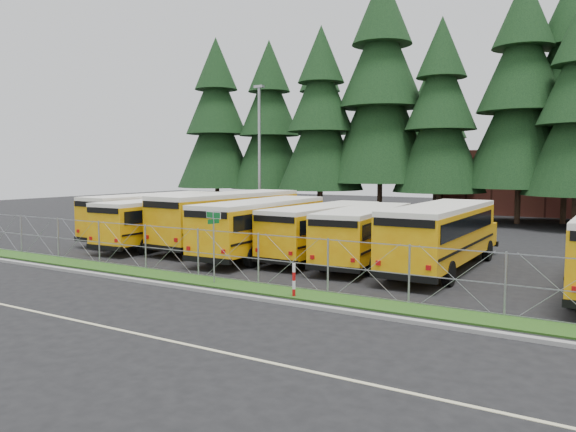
% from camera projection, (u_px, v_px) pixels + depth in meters
% --- Properties ---
extents(ground, '(120.00, 120.00, 0.00)m').
position_uv_depth(ground, '(294.00, 283.00, 21.97)').
color(ground, black).
rests_on(ground, ground).
extents(curb, '(50.00, 0.25, 0.12)m').
position_uv_depth(curb, '(248.00, 297.00, 19.32)').
color(curb, gray).
rests_on(curb, ground).
extents(grass_verge, '(50.00, 1.40, 0.06)m').
position_uv_depth(grass_verge, '(270.00, 290.00, 20.52)').
color(grass_verge, '#1D4313').
rests_on(grass_verge, ground).
extents(road_lane_line, '(50.00, 0.12, 0.01)m').
position_uv_depth(road_lane_line, '(143.00, 335.00, 15.16)').
color(road_lane_line, beige).
rests_on(road_lane_line, ground).
extents(chainlink_fence, '(44.00, 0.10, 2.00)m').
position_uv_depth(chainlink_fence, '(280.00, 261.00, 21.02)').
color(chainlink_fence, '#96989E').
rests_on(chainlink_fence, ground).
extents(brick_building, '(22.00, 10.00, 6.00)m').
position_uv_depth(brick_building, '(566.00, 182.00, 52.64)').
color(brick_building, brown).
rests_on(brick_building, ground).
extents(bus_0, '(2.91, 10.92, 2.84)m').
position_uv_depth(bus_0, '(157.00, 217.00, 34.48)').
color(bus_0, orange).
rests_on(bus_0, ground).
extents(bus_1, '(2.82, 10.36, 2.69)m').
position_uv_depth(bus_1, '(167.00, 222.00, 31.85)').
color(bus_1, orange).
rests_on(bus_1, ground).
extents(bus_2, '(3.40, 11.81, 3.06)m').
position_uv_depth(bus_2, '(233.00, 220.00, 31.53)').
color(bus_2, orange).
rests_on(bus_2, ground).
extents(bus_3, '(3.05, 10.94, 2.84)m').
position_uv_depth(bus_3, '(266.00, 228.00, 28.31)').
color(bus_3, orange).
rests_on(bus_3, ground).
extents(bus_4, '(2.62, 10.07, 2.62)m').
position_uv_depth(bus_4, '(326.00, 231.00, 27.78)').
color(bus_4, orange).
rests_on(bus_4, ground).
extents(bus_5, '(3.40, 10.20, 2.62)m').
position_uv_depth(bus_5, '(367.00, 235.00, 26.29)').
color(bus_5, orange).
rests_on(bus_5, ground).
extents(bus_6, '(2.61, 11.00, 2.88)m').
position_uv_depth(bus_6, '(443.00, 237.00, 24.46)').
color(bus_6, orange).
rests_on(bus_6, ground).
extents(street_sign, '(0.83, 0.54, 2.81)m').
position_uv_depth(street_sign, '(214.00, 232.00, 21.51)').
color(street_sign, '#96989E').
rests_on(street_sign, ground).
extents(striped_bollard, '(0.11, 0.11, 1.20)m').
position_uv_depth(striped_bollard, '(294.00, 281.00, 19.42)').
color(striped_bollard, '#B20C0C').
rests_on(striped_bollard, ground).
extents(light_standard, '(0.70, 0.35, 10.14)m').
position_uv_depth(light_standard, '(259.00, 152.00, 39.45)').
color(light_standard, '#96989E').
rests_on(light_standard, ground).
extents(conifer_0, '(7.59, 7.59, 16.78)m').
position_uv_depth(conifer_0, '(217.00, 126.00, 54.17)').
color(conifer_0, black).
rests_on(conifer_0, ground).
extents(conifer_1, '(7.36, 7.36, 16.29)m').
position_uv_depth(conifer_1, '(269.00, 128.00, 53.01)').
color(conifer_1, black).
rests_on(conifer_1, ground).
extents(conifer_2, '(7.52, 7.52, 16.62)m').
position_uv_depth(conifer_2, '(321.00, 122.00, 48.88)').
color(conifer_2, black).
rests_on(conifer_2, ground).
extents(conifer_3, '(9.51, 9.51, 21.03)m').
position_uv_depth(conifer_3, '(381.00, 96.00, 48.10)').
color(conifer_3, black).
rests_on(conifer_3, ground).
extents(conifer_4, '(7.42, 7.42, 16.40)m').
position_uv_depth(conifer_4, '(440.00, 120.00, 45.09)').
color(conifer_4, black).
rests_on(conifer_4, ground).
extents(conifer_5, '(8.70, 8.70, 19.23)m').
position_uv_depth(conifer_5, '(521.00, 100.00, 43.31)').
color(conifer_5, black).
rests_on(conifer_5, ground).
extents(conifer_10, '(7.81, 7.81, 17.26)m').
position_uv_depth(conifer_10, '(320.00, 126.00, 58.14)').
color(conifer_10, black).
rests_on(conifer_10, ground).
extents(conifer_11, '(7.12, 7.12, 15.75)m').
position_uv_depth(conifer_11, '(437.00, 130.00, 52.79)').
color(conifer_11, black).
rests_on(conifer_11, ground).
extents(conifer_12, '(8.77, 8.77, 19.39)m').
position_uv_depth(conifer_12, '(568.00, 99.00, 43.30)').
color(conifer_12, black).
rests_on(conifer_12, ground).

